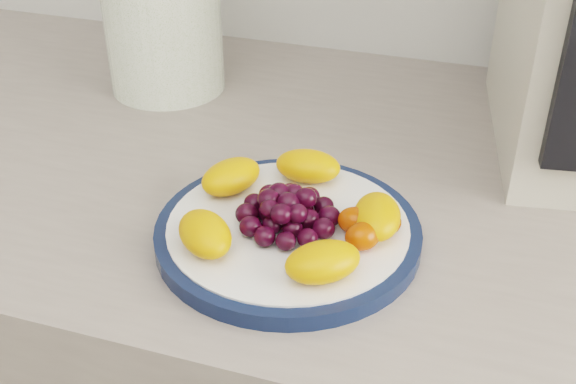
% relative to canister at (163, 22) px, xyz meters
% --- Properties ---
extents(plate_rim, '(0.23, 0.23, 0.01)m').
position_rel_canister_xyz_m(plate_rim, '(0.24, -0.26, -0.08)').
color(plate_rim, '#101D3D').
rests_on(plate_rim, counter).
extents(plate_face, '(0.21, 0.21, 0.02)m').
position_rel_canister_xyz_m(plate_face, '(0.24, -0.26, -0.07)').
color(plate_face, white).
rests_on(plate_face, counter).
extents(canister, '(0.17, 0.17, 0.17)m').
position_rel_canister_xyz_m(canister, '(0.00, 0.00, 0.00)').
color(canister, '#4C7314').
rests_on(canister, counter).
extents(fruit_plate, '(0.20, 0.19, 0.03)m').
position_rel_canister_xyz_m(fruit_plate, '(0.24, -0.26, -0.05)').
color(fruit_plate, orange).
rests_on(fruit_plate, plate_face).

